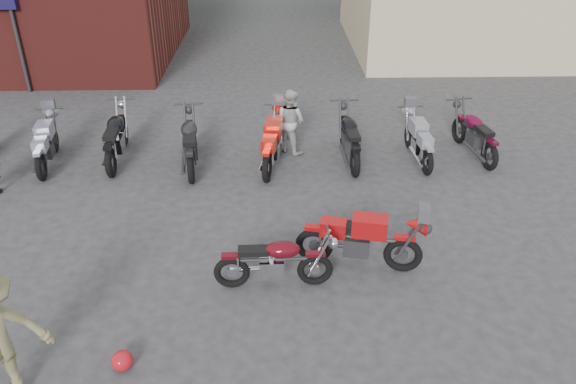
{
  "coord_description": "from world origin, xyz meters",
  "views": [
    {
      "loc": [
        0.6,
        -6.27,
        5.64
      ],
      "look_at": [
        0.8,
        2.09,
        0.9
      ],
      "focal_mm": 35.0,
      "sensor_mm": 36.0,
      "label": 1
    }
  ],
  "objects_px": {
    "vintage_motorcycle": "(276,259)",
    "row_bike_5": "(350,135)",
    "person_light": "(291,121)",
    "row_bike_1": "(45,142)",
    "sportbike": "(361,237)",
    "row_bike_4": "(273,140)",
    "row_bike_2": "(116,134)",
    "row_bike_6": "(419,138)",
    "helmet": "(122,361)",
    "row_bike_7": "(475,131)",
    "row_bike_3": "(190,140)"
  },
  "relations": [
    {
      "from": "row_bike_3",
      "to": "row_bike_6",
      "type": "relative_size",
      "value": 1.14
    },
    {
      "from": "vintage_motorcycle",
      "to": "row_bike_1",
      "type": "relative_size",
      "value": 0.92
    },
    {
      "from": "sportbike",
      "to": "row_bike_5",
      "type": "relative_size",
      "value": 0.95
    },
    {
      "from": "row_bike_4",
      "to": "person_light",
      "type": "bearing_deg",
      "value": -20.62
    },
    {
      "from": "sportbike",
      "to": "row_bike_5",
      "type": "xyz_separation_m",
      "value": [
        0.28,
        3.96,
        0.03
      ]
    },
    {
      "from": "person_light",
      "to": "row_bike_5",
      "type": "relative_size",
      "value": 0.71
    },
    {
      "from": "row_bike_4",
      "to": "row_bike_5",
      "type": "height_order",
      "value": "row_bike_5"
    },
    {
      "from": "helmet",
      "to": "person_light",
      "type": "height_order",
      "value": "person_light"
    },
    {
      "from": "row_bike_1",
      "to": "row_bike_3",
      "type": "height_order",
      "value": "row_bike_3"
    },
    {
      "from": "vintage_motorcycle",
      "to": "row_bike_1",
      "type": "xyz_separation_m",
      "value": [
        -5.01,
        4.35,
        0.04
      ]
    },
    {
      "from": "vintage_motorcycle",
      "to": "sportbike",
      "type": "bearing_deg",
      "value": 17.1
    },
    {
      "from": "sportbike",
      "to": "person_light",
      "type": "distance_m",
      "value": 4.59
    },
    {
      "from": "row_bike_1",
      "to": "row_bike_7",
      "type": "relative_size",
      "value": 0.97
    },
    {
      "from": "vintage_motorcycle",
      "to": "row_bike_3",
      "type": "relative_size",
      "value": 0.84
    },
    {
      "from": "row_bike_2",
      "to": "row_bike_5",
      "type": "distance_m",
      "value": 5.19
    },
    {
      "from": "row_bike_4",
      "to": "row_bike_7",
      "type": "xyz_separation_m",
      "value": [
        4.57,
        0.42,
        -0.02
      ]
    },
    {
      "from": "vintage_motorcycle",
      "to": "row_bike_2",
      "type": "xyz_separation_m",
      "value": [
        -3.53,
        4.56,
        0.1
      ]
    },
    {
      "from": "row_bike_2",
      "to": "row_bike_7",
      "type": "distance_m",
      "value": 8.05
    },
    {
      "from": "person_light",
      "to": "row_bike_3",
      "type": "xyz_separation_m",
      "value": [
        -2.22,
        -0.71,
        -0.13
      ]
    },
    {
      "from": "row_bike_2",
      "to": "row_bike_3",
      "type": "bearing_deg",
      "value": -104.73
    },
    {
      "from": "row_bike_4",
      "to": "row_bike_6",
      "type": "height_order",
      "value": "row_bike_4"
    },
    {
      "from": "sportbike",
      "to": "row_bike_4",
      "type": "bearing_deg",
      "value": 122.77
    },
    {
      "from": "vintage_motorcycle",
      "to": "row_bike_5",
      "type": "distance_m",
      "value": 4.73
    },
    {
      "from": "row_bike_1",
      "to": "row_bike_2",
      "type": "relative_size",
      "value": 0.9
    },
    {
      "from": "row_bike_6",
      "to": "row_bike_4",
      "type": "bearing_deg",
      "value": 89.4
    },
    {
      "from": "vintage_motorcycle",
      "to": "person_light",
      "type": "xyz_separation_m",
      "value": [
        0.37,
        4.94,
        0.23
      ]
    },
    {
      "from": "vintage_motorcycle",
      "to": "helmet",
      "type": "distance_m",
      "value": 2.63
    },
    {
      "from": "row_bike_1",
      "to": "row_bike_6",
      "type": "height_order",
      "value": "row_bike_1"
    },
    {
      "from": "helmet",
      "to": "sportbike",
      "type": "bearing_deg",
      "value": 32.06
    },
    {
      "from": "vintage_motorcycle",
      "to": "row_bike_3",
      "type": "distance_m",
      "value": 4.62
    },
    {
      "from": "row_bike_2",
      "to": "row_bike_4",
      "type": "bearing_deg",
      "value": -99.16
    },
    {
      "from": "sportbike",
      "to": "row_bike_2",
      "type": "relative_size",
      "value": 0.93
    },
    {
      "from": "vintage_motorcycle",
      "to": "sportbike",
      "type": "xyz_separation_m",
      "value": [
        1.38,
        0.47,
        0.06
      ]
    },
    {
      "from": "helmet",
      "to": "row_bike_3",
      "type": "distance_m",
      "value": 5.91
    },
    {
      "from": "row_bike_6",
      "to": "row_bike_7",
      "type": "xyz_separation_m",
      "value": [
        1.32,
        0.24,
        0.04
      ]
    },
    {
      "from": "row_bike_7",
      "to": "sportbike",
      "type": "bearing_deg",
      "value": 133.21
    },
    {
      "from": "row_bike_3",
      "to": "row_bike_6",
      "type": "xyz_separation_m",
      "value": [
        5.05,
        0.17,
        -0.07
      ]
    },
    {
      "from": "person_light",
      "to": "row_bike_1",
      "type": "height_order",
      "value": "person_light"
    },
    {
      "from": "sportbike",
      "to": "row_bike_6",
      "type": "xyz_separation_m",
      "value": [
        1.83,
        3.93,
        -0.04
      ]
    },
    {
      "from": "row_bike_1",
      "to": "row_bike_6",
      "type": "xyz_separation_m",
      "value": [
        8.22,
        0.05,
        -0.02
      ]
    },
    {
      "from": "helmet",
      "to": "row_bike_1",
      "type": "xyz_separation_m",
      "value": [
        -3.0,
        6.01,
        0.43
      ]
    },
    {
      "from": "vintage_motorcycle",
      "to": "row_bike_7",
      "type": "height_order",
      "value": "row_bike_7"
    },
    {
      "from": "row_bike_2",
      "to": "row_bike_7",
      "type": "bearing_deg",
      "value": -93.04
    },
    {
      "from": "sportbike",
      "to": "vintage_motorcycle",
      "type": "bearing_deg",
      "value": -149.2
    },
    {
      "from": "row_bike_6",
      "to": "row_bike_7",
      "type": "bearing_deg",
      "value": -83.56
    },
    {
      "from": "row_bike_3",
      "to": "row_bike_5",
      "type": "xyz_separation_m",
      "value": [
        3.51,
        0.2,
        -0.01
      ]
    },
    {
      "from": "row_bike_1",
      "to": "helmet",
      "type": "bearing_deg",
      "value": -162.12
    },
    {
      "from": "sportbike",
      "to": "row_bike_3",
      "type": "distance_m",
      "value": 4.96
    },
    {
      "from": "vintage_motorcycle",
      "to": "row_bike_6",
      "type": "relative_size",
      "value": 0.96
    },
    {
      "from": "row_bike_3",
      "to": "row_bike_7",
      "type": "xyz_separation_m",
      "value": [
        6.37,
        0.41,
        -0.04
      ]
    }
  ]
}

